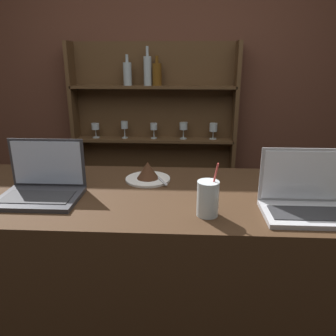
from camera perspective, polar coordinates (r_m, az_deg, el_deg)
bar_counter at (r=1.68m, az=-2.35°, el=-20.73°), size 2.05×0.70×1.03m
back_wall at (r=2.79m, az=0.29°, el=13.69°), size 7.00×0.06×2.70m
back_shelf at (r=2.79m, az=-2.40°, el=4.30°), size 1.34×0.18×1.71m
laptop_near at (r=1.45m, az=-21.09°, el=-2.86°), size 0.32×0.24×0.23m
laptop_far at (r=1.32m, az=22.68°, el=-5.04°), size 0.31×0.21×0.23m
cake_plate at (r=1.54m, az=-3.53°, el=-0.92°), size 0.21×0.21×0.09m
water_glass at (r=1.20m, az=6.95°, el=-5.28°), size 0.08×0.08×0.20m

